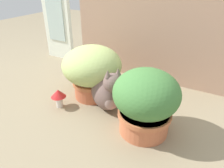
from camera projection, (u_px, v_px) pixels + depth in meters
name	position (u px, v px, depth m)	size (l,w,h in m)	color
ground_plane	(99.00, 106.00, 1.33)	(6.00, 6.00, 0.00)	gray
cardboard_backdrop	(152.00, 25.00, 1.49)	(1.24, 0.03, 0.85)	tan
window_panel_white	(57.00, 17.00, 1.92)	(0.30, 0.05, 0.79)	white
grass_planter	(92.00, 70.00, 1.36)	(0.39, 0.39, 0.36)	#BC5E3D
leafy_planter	(146.00, 101.00, 1.04)	(0.34, 0.34, 0.36)	#C16743
cat	(107.00, 91.00, 1.26)	(0.32, 0.32, 0.32)	brown
mushroom_ornament_pink	(84.00, 90.00, 1.35)	(0.08, 0.08, 0.11)	beige
mushroom_ornament_red	(58.00, 95.00, 1.29)	(0.09, 0.09, 0.12)	silver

